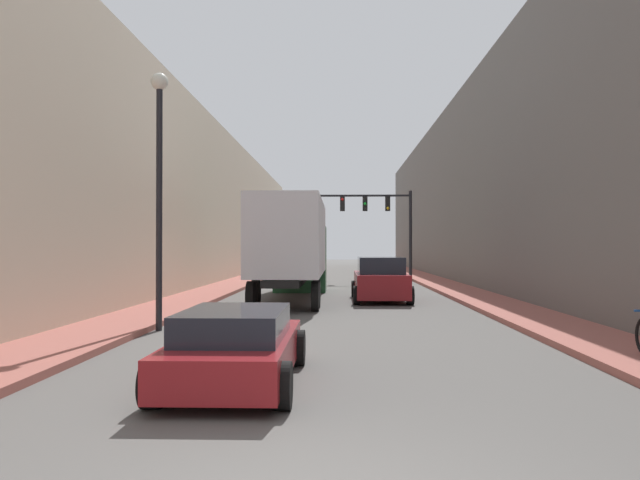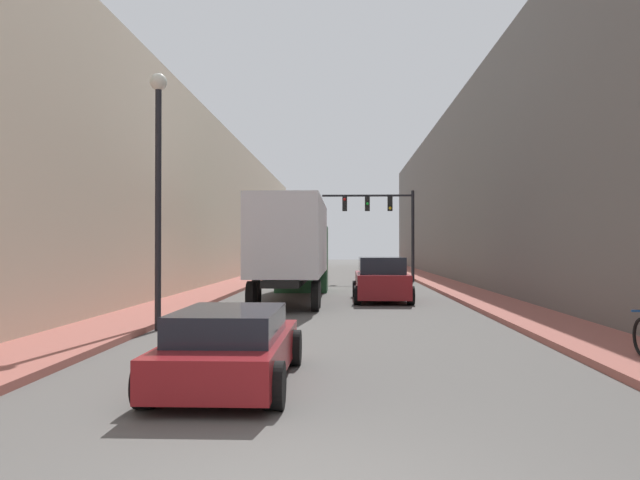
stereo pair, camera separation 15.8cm
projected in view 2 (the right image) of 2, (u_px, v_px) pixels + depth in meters
The scene contains 9 objects.
sidewalk_right at pixel (442, 284), 34.85m from camera, with size 2.18×80.00×0.15m.
sidewalk_left at pixel (238, 283), 35.30m from camera, with size 2.18×80.00×0.15m.
building_right at pixel (516, 187), 34.75m from camera, with size 6.00×80.00×10.96m.
building_left at pixel (167, 203), 35.51m from camera, with size 6.00×80.00×9.30m.
semi_truck at pixel (294, 245), 25.32m from camera, with size 2.44×11.54×3.91m.
sedan_car at pixel (231, 347), 9.74m from camera, with size 1.97×4.38×1.18m.
suv_car at pixel (381, 280), 24.70m from camera, with size 2.22×4.84×1.74m.
traffic_signal_gantry at pixel (387, 216), 38.58m from camera, with size 5.71×0.35×5.62m.
street_lamp at pixel (158, 165), 15.96m from camera, with size 0.44×0.44×6.60m.
Camera 2 is at (0.28, -5.12, 2.14)m, focal length 35.00 mm.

